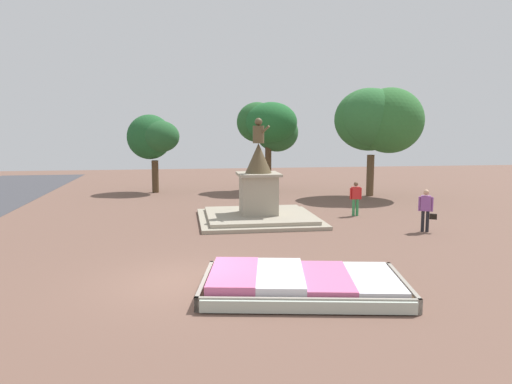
{
  "coord_description": "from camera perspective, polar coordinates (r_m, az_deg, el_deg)",
  "views": [
    {
      "loc": [
        0.02,
        -13.25,
        4.21
      ],
      "look_at": [
        2.55,
        3.71,
        1.94
      ],
      "focal_mm": 35.0,
      "sensor_mm": 36.0,
      "label": 1
    }
  ],
  "objects": [
    {
      "name": "flower_planter",
      "position": [
        12.97,
        4.95,
        -10.37
      ],
      "size": [
        5.61,
        4.03,
        0.53
      ],
      "color": "#38281C",
      "rests_on": "ground_plane"
    },
    {
      "name": "park_tree_behind_statue",
      "position": [
        32.65,
        1.53,
        7.56
      ],
      "size": [
        4.08,
        3.88,
        5.77
      ],
      "color": "#4C3823",
      "rests_on": "ground_plane"
    },
    {
      "name": "pedestrian_near_planter",
      "position": [
        23.95,
        11.32,
        -0.49
      ],
      "size": [
        0.57,
        0.24,
        1.62
      ],
      "color": "#338C4C",
      "rests_on": "ground_plane"
    },
    {
      "name": "pedestrian_with_handbag",
      "position": [
        21.02,
        18.87,
        -1.75
      ],
      "size": [
        0.67,
        0.45,
        1.71
      ],
      "color": "black",
      "rests_on": "ground_plane"
    },
    {
      "name": "park_tree_far_left",
      "position": [
        30.49,
        13.74,
        8.05
      ],
      "size": [
        4.96,
        4.72,
        6.47
      ],
      "color": "brown",
      "rests_on": "ground_plane"
    },
    {
      "name": "statue_monument",
      "position": [
        22.33,
        0.28,
        -0.97
      ],
      "size": [
        5.3,
        5.3,
        4.57
      ],
      "color": "gray",
      "rests_on": "ground_plane"
    },
    {
      "name": "park_tree_far_right",
      "position": [
        32.48,
        -11.71,
        6.15
      ],
      "size": [
        3.31,
        3.0,
        4.95
      ],
      "color": "#4C3823",
      "rests_on": "ground_plane"
    },
    {
      "name": "ground_plane",
      "position": [
        13.91,
        -8.29,
        -10.17
      ],
      "size": [
        73.25,
        73.25,
        0.0
      ],
      "primitive_type": "plane",
      "color": "brown"
    }
  ]
}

